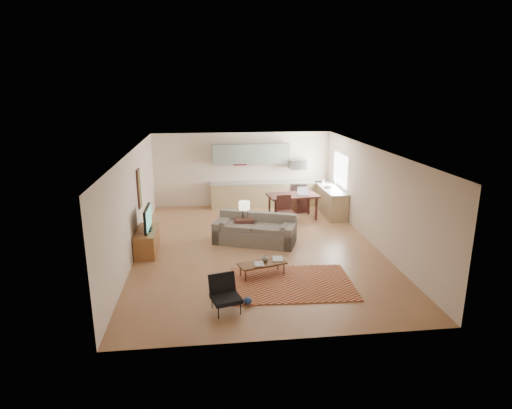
{
  "coord_description": "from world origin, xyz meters",
  "views": [
    {
      "loc": [
        -1.33,
        -11.01,
        4.29
      ],
      "look_at": [
        0.0,
        0.3,
        1.15
      ],
      "focal_mm": 30.0,
      "sensor_mm": 36.0,
      "label": 1
    }
  ],
  "objects": [
    {
      "name": "sofa",
      "position": [
        -0.03,
        0.36,
        0.41
      ],
      "size": [
        2.57,
        1.8,
        0.82
      ],
      "primitive_type": null,
      "rotation": [
        0.0,
        0.0,
        -0.36
      ],
      "color": "#6B6157",
      "rests_on": "floor"
    },
    {
      "name": "wall_art_left",
      "position": [
        -3.21,
        0.9,
        1.55
      ],
      "size": [
        0.06,
        0.42,
        1.1
      ],
      "primitive_type": null,
      "color": "olive",
      "rests_on": "room"
    },
    {
      "name": "room",
      "position": [
        0.0,
        0.0,
        1.35
      ],
      "size": [
        9.0,
        9.0,
        9.0
      ],
      "color": "#986643",
      "rests_on": "ground"
    },
    {
      "name": "kitchen_microwave",
      "position": [
        2.0,
        4.2,
        1.55
      ],
      "size": [
        0.62,
        0.4,
        0.35
      ],
      "primitive_type": "cube",
      "color": "#A5A8AD",
      "rests_on": "room"
    },
    {
      "name": "upper_cabinets",
      "position": [
        0.3,
        4.33,
        1.95
      ],
      "size": [
        2.8,
        0.34,
        0.7
      ],
      "primitive_type": "cube",
      "color": "gray",
      "rests_on": "room"
    },
    {
      "name": "kitchen_counter_right",
      "position": [
        2.93,
        3.0,
        0.46
      ],
      "size": [
        0.64,
        2.26,
        0.92
      ],
      "primitive_type": null,
      "color": "tan",
      "rests_on": "ground"
    },
    {
      "name": "vase",
      "position": [
        -0.03,
        -1.78,
        0.42
      ],
      "size": [
        0.2,
        0.2,
        0.17
      ],
      "primitive_type": "imported",
      "rotation": [
        0.0,
        0.0,
        -0.09
      ],
      "color": "black",
      "rests_on": "coffee_table"
    },
    {
      "name": "table_lamp",
      "position": [
        -0.3,
        0.62,
        0.91
      ],
      "size": [
        0.32,
        0.32,
        0.52
      ],
      "primitive_type": null,
      "rotation": [
        0.0,
        0.0,
        -0.01
      ],
      "color": "beige",
      "rests_on": "console_table"
    },
    {
      "name": "rug",
      "position": [
        0.5,
        -2.34,
        0.01
      ],
      "size": [
        2.81,
        2.0,
        0.02
      ],
      "primitive_type": "cube",
      "rotation": [
        0.0,
        0.0,
        -0.04
      ],
      "color": "maroon",
      "rests_on": "floor"
    },
    {
      "name": "dining_chair_near",
      "position": [
        1.11,
        1.77,
        0.49
      ],
      "size": [
        0.5,
        0.52,
        0.98
      ],
      "primitive_type": null,
      "rotation": [
        0.0,
        0.0,
        0.07
      ],
      "color": "#3E1F1B",
      "rests_on": "floor"
    },
    {
      "name": "dining_table",
      "position": [
        1.5,
        2.54,
        0.42
      ],
      "size": [
        1.75,
        1.15,
        0.83
      ],
      "primitive_type": null,
      "rotation": [
        0.0,
        0.0,
        0.13
      ],
      "color": "#3E1F1B",
      "rests_on": "floor"
    },
    {
      "name": "kitchen_range",
      "position": [
        2.0,
        4.18,
        0.45
      ],
      "size": [
        0.62,
        0.62,
        0.9
      ],
      "primitive_type": "cube",
      "color": "#A5A8AD",
      "rests_on": "ground"
    },
    {
      "name": "book_a",
      "position": [
        -0.3,
        -1.95,
        0.35
      ],
      "size": [
        0.23,
        0.3,
        0.03
      ],
      "primitive_type": "imported",
      "rotation": [
        0.0,
        0.0,
        0.02
      ],
      "color": "maroon",
      "rests_on": "coffee_table"
    },
    {
      "name": "console_table",
      "position": [
        -0.3,
        0.62,
        0.33
      ],
      "size": [
        0.59,
        0.43,
        0.65
      ],
      "primitive_type": null,
      "rotation": [
        0.0,
        0.0,
        -0.1
      ],
      "color": "#3E1F1B",
      "rests_on": "floor"
    },
    {
      "name": "soap_bottle",
      "position": [
        2.83,
        3.65,
        1.02
      ],
      "size": [
        0.12,
        0.12,
        0.19
      ],
      "primitive_type": "imported",
      "rotation": [
        0.0,
        0.0,
        -0.19
      ],
      "color": "beige",
      "rests_on": "kitchen_counter_right"
    },
    {
      "name": "window_right",
      "position": [
        3.23,
        3.0,
        1.55
      ],
      "size": [
        0.02,
        1.4,
        1.05
      ],
      "primitive_type": "cube",
      "color": "white",
      "rests_on": "room"
    },
    {
      "name": "book_b",
      "position": [
        0.17,
        -1.67,
        0.34
      ],
      "size": [
        0.33,
        0.39,
        0.03
      ],
      "primitive_type": "imported",
      "rotation": [
        0.0,
        0.0,
        -0.13
      ],
      "color": "navy",
      "rests_on": "coffee_table"
    },
    {
      "name": "coffee_table",
      "position": [
        -0.1,
        -1.85,
        0.17
      ],
      "size": [
        1.19,
        0.74,
        0.34
      ],
      "primitive_type": null,
      "rotation": [
        0.0,
        0.0,
        0.29
      ],
      "color": "#533119",
      "rests_on": "floor"
    },
    {
      "name": "dining_chair_far",
      "position": [
        1.89,
        3.31,
        0.46
      ],
      "size": [
        0.55,
        0.57,
        0.92
      ],
      "primitive_type": null,
      "rotation": [
        0.0,
        0.0,
        3.43
      ],
      "color": "#3E1F1B",
      "rests_on": "floor"
    },
    {
      "name": "triptych",
      "position": [
        -0.1,
        4.47,
        1.75
      ],
      "size": [
        1.7,
        0.04,
        0.5
      ],
      "primitive_type": null,
      "color": "beige",
      "rests_on": "room"
    },
    {
      "name": "tv_credenza",
      "position": [
        -2.97,
        -0.0,
        0.31
      ],
      "size": [
        0.52,
        1.35,
        0.62
      ],
      "primitive_type": null,
      "color": "brown",
      "rests_on": "floor"
    },
    {
      "name": "laptop",
      "position": [
        1.83,
        2.43,
        0.96
      ],
      "size": [
        0.35,
        0.26,
        0.26
      ],
      "primitive_type": null,
      "rotation": [
        0.0,
        0.0,
        0.0
      ],
      "color": "#A5A8AD",
      "rests_on": "dining_table"
    },
    {
      "name": "armchair",
      "position": [
        -1.03,
        -3.4,
        0.36
      ],
      "size": [
        0.76,
        0.76,
        0.71
      ],
      "primitive_type": null,
      "rotation": [
        0.0,
        0.0,
        0.26
      ],
      "color": "black",
      "rests_on": "floor"
    },
    {
      "name": "tv",
      "position": [
        -2.92,
        -0.0,
        0.94
      ],
      "size": [
        0.1,
        1.04,
        0.62
      ],
      "primitive_type": null,
      "color": "black",
      "rests_on": "tv_credenza"
    },
    {
      "name": "kitchen_counter_back",
      "position": [
        0.9,
        4.18,
        0.46
      ],
      "size": [
        4.26,
        0.64,
        0.92
      ],
      "primitive_type": null,
      "color": "tan",
      "rests_on": "ground"
    }
  ]
}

